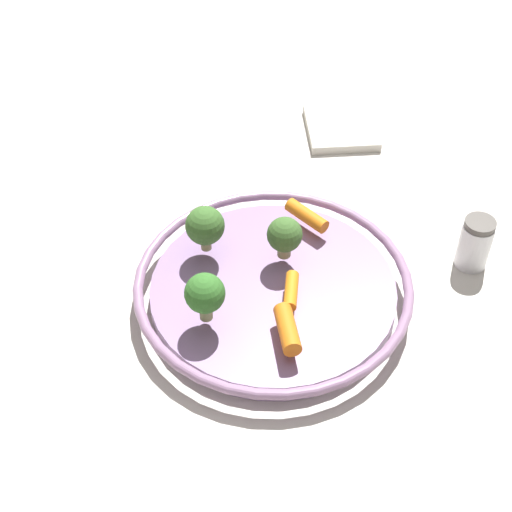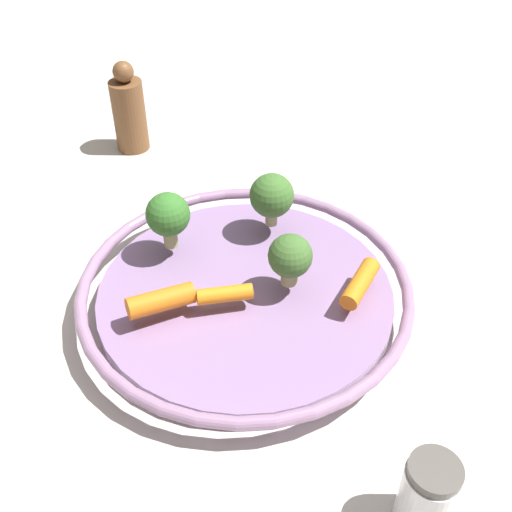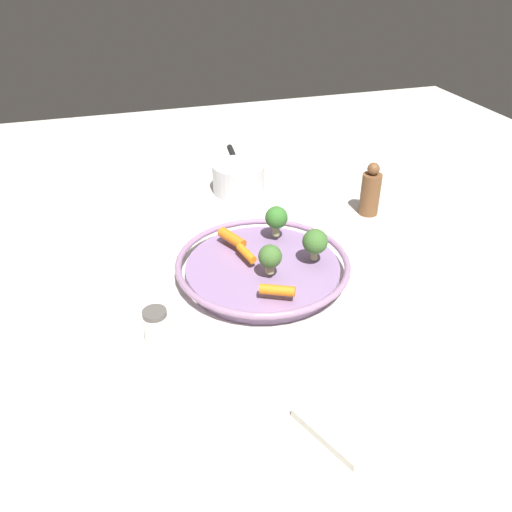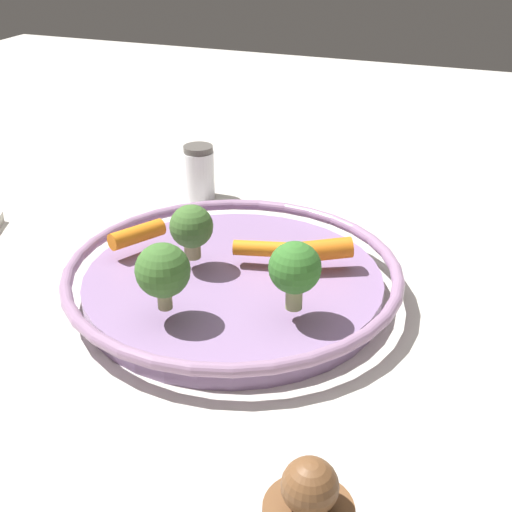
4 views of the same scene
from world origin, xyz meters
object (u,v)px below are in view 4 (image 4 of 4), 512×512
at_px(salt_shaker, 199,172).
at_px(broccoli_floret_small, 295,269).
at_px(serving_bowl, 233,280).
at_px(baby_carrot_right, 320,250).
at_px(baby_carrot_near_rim, 137,234).
at_px(broccoli_floret_edge, 163,271).
at_px(broccoli_floret_mid, 193,226).
at_px(baby_carrot_center, 260,249).

bearing_deg(salt_shaker, broccoli_floret_small, -141.12).
bearing_deg(serving_bowl, baby_carrot_right, -62.30).
bearing_deg(salt_shaker, baby_carrot_near_rim, -172.29).
bearing_deg(broccoli_floret_small, baby_carrot_right, 2.36).
xyz_separation_m(broccoli_floret_small, broccoli_floret_edge, (-0.04, 0.11, -0.00)).
xyz_separation_m(broccoli_floret_edge, salt_shaker, (0.33, 0.12, -0.04)).
bearing_deg(broccoli_floret_mid, baby_carrot_center, -69.64).
distance_m(broccoli_floret_small, salt_shaker, 0.37).
height_order(baby_carrot_near_rim, broccoli_floret_mid, broccoli_floret_mid).
bearing_deg(broccoli_floret_small, broccoli_floret_mid, 64.77).
bearing_deg(baby_carrot_center, broccoli_floret_small, -142.41).
bearing_deg(broccoli_floret_small, baby_carrot_center, 37.59).
distance_m(baby_carrot_right, broccoli_floret_mid, 0.13).
relative_size(baby_carrot_right, salt_shaker, 0.89).
relative_size(baby_carrot_near_rim, salt_shaker, 0.85).
xyz_separation_m(serving_bowl, broccoli_floret_small, (-0.06, -0.08, 0.06)).
relative_size(baby_carrot_near_rim, broccoli_floret_small, 0.96).
bearing_deg(broccoli_floret_mid, broccoli_floret_edge, -169.26).
bearing_deg(baby_carrot_center, broccoli_floret_edge, 160.66).
bearing_deg(broccoli_floret_edge, broccoli_floret_mid, 10.74).
height_order(serving_bowl, baby_carrot_right, baby_carrot_right).
relative_size(baby_carrot_center, baby_carrot_right, 0.84).
bearing_deg(broccoli_floret_edge, baby_carrot_right, -36.96).
bearing_deg(broccoli_floret_mid, baby_carrot_right, -73.38).
height_order(broccoli_floret_small, broccoli_floret_edge, broccoli_floret_small).
bearing_deg(serving_bowl, broccoli_floret_small, -123.87).
bearing_deg(broccoli_floret_edge, baby_carrot_near_rim, 39.95).
distance_m(baby_carrot_right, broccoli_floret_edge, 0.18).
xyz_separation_m(serving_bowl, baby_carrot_right, (0.04, -0.08, 0.03)).
xyz_separation_m(baby_carrot_right, salt_shaker, (0.19, 0.22, -0.01)).
bearing_deg(broccoli_floret_mid, baby_carrot_near_rim, 85.83).
bearing_deg(serving_bowl, baby_carrot_near_rim, 85.21).
distance_m(baby_carrot_near_rim, broccoli_floret_mid, 0.07).
distance_m(baby_carrot_near_rim, baby_carrot_center, 0.14).
bearing_deg(baby_carrot_center, baby_carrot_near_rim, 97.83).
distance_m(serving_bowl, broccoli_floret_small, 0.12).
distance_m(serving_bowl, broccoli_floret_mid, 0.07).
distance_m(baby_carrot_center, broccoli_floret_mid, 0.07).
relative_size(broccoli_floret_mid, salt_shaker, 0.78).
distance_m(broccoli_floret_mid, broccoli_floret_small, 0.14).
relative_size(baby_carrot_near_rim, baby_carrot_center, 1.14).
height_order(baby_carrot_near_rim, broccoli_floret_small, broccoli_floret_small).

